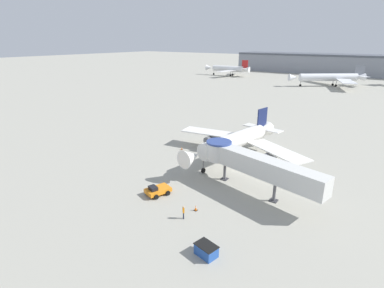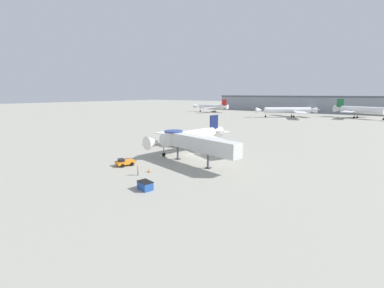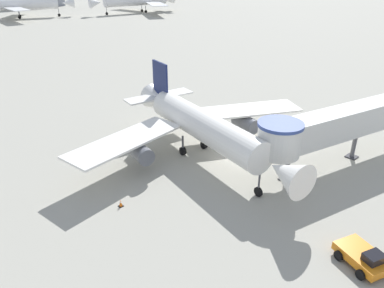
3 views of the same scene
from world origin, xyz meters
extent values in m
plane|color=#9E9B8E|center=(0.00, 0.00, 0.00)|extent=(800.00, 800.00, 0.00)
cylinder|color=white|center=(-2.87, 1.87, 3.76)|extent=(5.83, 17.19, 3.08)
cone|color=white|center=(-4.75, -9.36, 3.76)|extent=(3.60, 3.85, 3.08)
cone|color=white|center=(-1.30, 11.27, 3.76)|extent=(3.80, 5.07, 3.08)
cube|color=white|center=(-10.13, 5.57, 3.22)|extent=(12.92, 5.78, 0.22)
cube|color=white|center=(5.20, 3.00, 3.22)|extent=(12.90, 9.29, 0.22)
cube|color=#141E4C|center=(-1.34, 11.04, 6.54)|extent=(0.77, 3.24, 4.01)
cube|color=white|center=(-1.26, 11.50, 4.30)|extent=(8.73, 3.64, 0.18)
cylinder|color=#565960|center=(-9.32, 4.40, 2.13)|extent=(2.21, 3.48, 1.69)
cylinder|color=#565960|center=(4.05, 2.16, 2.13)|extent=(2.21, 3.48, 1.69)
cylinder|color=#4C4C51|center=(-4.26, -6.43, 1.34)|extent=(0.18, 0.18, 1.77)
cylinder|color=black|center=(-4.26, -6.43, 0.45)|extent=(0.41, 0.93, 0.90)
cylinder|color=#4C4C51|center=(-3.89, 4.18, 1.34)|extent=(0.22, 0.22, 1.77)
cylinder|color=black|center=(-3.89, 4.18, 0.45)|extent=(0.54, 0.95, 0.90)
cylinder|color=#4C4C51|center=(-1.16, 3.73, 1.34)|extent=(0.22, 0.22, 1.77)
cylinder|color=black|center=(-1.16, 3.73, 0.45)|extent=(0.54, 0.95, 0.90)
cube|color=silver|center=(7.36, -8.16, 4.54)|extent=(18.23, 6.53, 2.80)
cylinder|color=silver|center=(-1.47, -6.17, 4.54)|extent=(3.90, 3.90, 2.80)
cylinder|color=navy|center=(-1.47, -6.17, 6.09)|extent=(4.10, 4.09, 0.30)
cylinder|color=#56565B|center=(-0.06, -6.49, 1.57)|extent=(0.44, 0.44, 3.14)
cube|color=#333338|center=(-0.06, -6.49, 0.06)|extent=(1.10, 1.10, 0.12)
cylinder|color=#56565B|center=(9.12, -8.56, 1.57)|extent=(0.44, 0.44, 3.14)
cube|color=#333338|center=(9.12, -8.56, 0.06)|extent=(1.10, 1.10, 0.12)
cube|color=orange|center=(-5.65, -16.57, 0.66)|extent=(3.21, 4.10, 0.61)
cube|color=black|center=(-5.90, -17.34, 1.23)|extent=(1.57, 1.37, 0.55)
cylinder|color=black|center=(-7.02, -17.16, 0.35)|extent=(0.55, 0.78, 0.70)
cylinder|color=black|center=(-4.90, -17.86, 0.35)|extent=(0.55, 0.78, 0.70)
cylinder|color=black|center=(-6.40, -15.28, 0.35)|extent=(0.55, 0.78, 0.70)
cylinder|color=black|center=(-4.28, -15.99, 0.35)|extent=(0.55, 0.78, 0.70)
cube|color=#234C9E|center=(7.42, -23.71, 0.61)|extent=(2.53, 1.98, 1.23)
cube|color=black|center=(7.42, -23.71, 1.27)|extent=(2.68, 2.10, 0.08)
cube|color=black|center=(1.48, -17.07, 0.02)|extent=(0.47, 0.47, 0.04)
cone|color=orange|center=(1.48, -17.07, 0.40)|extent=(0.32, 0.32, 0.73)
cylinder|color=white|center=(1.48, -17.07, 0.49)|extent=(0.18, 0.18, 0.09)
cube|color=black|center=(-14.19, 0.56, 0.02)|extent=(0.40, 0.40, 0.04)
cone|color=orange|center=(-14.19, 0.56, 0.35)|extent=(0.27, 0.27, 0.62)
cylinder|color=white|center=(-14.19, 0.56, 0.43)|extent=(0.15, 0.15, 0.07)
cylinder|color=#1E2338|center=(1.37, -19.61, 0.44)|extent=(0.13, 0.13, 0.88)
cylinder|color=#1E2338|center=(1.23, -19.49, 0.44)|extent=(0.13, 0.13, 0.88)
cube|color=orange|center=(1.30, -19.55, 1.23)|extent=(0.39, 0.38, 0.70)
sphere|color=tan|center=(1.30, -19.55, 1.70)|extent=(0.24, 0.24, 0.24)
cylinder|color=white|center=(-71.53, 124.69, 4.38)|extent=(20.52, 4.71, 3.56)
cone|color=white|center=(-85.06, 123.93, 4.38)|extent=(4.11, 3.78, 3.56)
cone|color=white|center=(-60.12, 125.34, 4.38)|extent=(5.53, 3.86, 3.56)
cube|color=white|center=(-69.38, 133.09, 3.75)|extent=(9.12, 13.80, 0.22)
cube|color=white|center=(-68.45, 116.59, 3.75)|extent=(7.88, 13.75, 0.22)
cube|color=#B21E1E|center=(-60.39, 125.33, 7.58)|extent=(3.86, 0.46, 4.63)
cube|color=white|center=(-59.85, 125.36, 5.00)|extent=(3.19, 8.96, 0.18)
cylinder|color=#4C4C51|center=(-81.58, 124.12, 1.57)|extent=(0.18, 0.18, 2.05)
cylinder|color=black|center=(-81.58, 124.12, 0.55)|extent=(1.11, 0.32, 1.10)
cylinder|color=#4C4C51|center=(-69.08, 126.44, 1.57)|extent=(0.22, 0.22, 2.05)
cylinder|color=black|center=(-69.08, 126.44, 0.55)|extent=(1.12, 0.46, 1.10)
cylinder|color=#4C4C51|center=(-68.89, 123.24, 1.57)|extent=(0.22, 0.22, 2.05)
cylinder|color=black|center=(-68.89, 123.24, 0.55)|extent=(1.12, 0.46, 1.10)
cylinder|color=silver|center=(-9.87, 113.09, 4.38)|extent=(24.48, 19.99, 3.56)
cone|color=silver|center=(-23.71, 102.45, 4.38)|extent=(5.27, 5.21, 3.56)
cone|color=silver|center=(2.28, 122.43, 4.38)|extent=(6.40, 6.08, 3.56)
cube|color=silver|center=(-13.42, 123.44, 3.75)|extent=(17.56, 14.65, 0.22)
cube|color=silver|center=(-0.77, 107.00, 3.75)|extent=(11.39, 18.20, 0.22)
cube|color=slate|center=(2.07, 122.27, 7.58)|extent=(4.00, 3.16, 4.63)
cube|color=silver|center=(2.49, 122.59, 5.00)|extent=(9.82, 11.34, 0.18)
cylinder|color=#4C4C51|center=(-20.48, 104.93, 1.57)|extent=(0.18, 0.18, 2.05)
cylinder|color=black|center=(-20.48, 104.93, 0.55)|extent=(1.03, 0.88, 1.10)
cylinder|color=#4C4C51|center=(-8.06, 116.51, 1.57)|extent=(0.22, 0.22, 2.05)
cylinder|color=black|center=(-8.06, 116.51, 0.55)|extent=(1.12, 0.99, 1.10)
cylinder|color=#4C4C51|center=(-6.10, 113.97, 1.57)|extent=(0.22, 0.22, 2.05)
cylinder|color=black|center=(-6.10, 113.97, 0.55)|extent=(1.12, 0.99, 1.10)
cube|color=gray|center=(-12.49, 175.00, 5.74)|extent=(142.08, 24.65, 11.48)
cube|color=#4C515B|center=(-12.49, 175.00, 12.08)|extent=(142.08, 25.14, 1.20)
camera|label=1|loc=(21.30, -45.97, 21.77)|focal=28.00mm
camera|label=2|loc=(34.64, -49.52, 14.31)|focal=24.00mm
camera|label=3|loc=(-27.69, -23.17, 18.82)|focal=35.00mm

